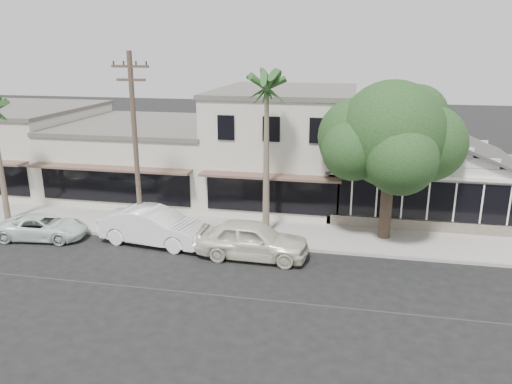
% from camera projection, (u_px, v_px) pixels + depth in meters
% --- Properties ---
extents(ground, '(140.00, 140.00, 0.00)m').
position_uv_depth(ground, '(311.00, 305.00, 18.44)').
color(ground, black).
rests_on(ground, ground).
extents(sidewalk_north, '(90.00, 3.50, 0.15)m').
position_uv_depth(sidewalk_north, '(172.00, 226.00, 26.30)').
color(sidewalk_north, '#9E9991').
rests_on(sidewalk_north, ground).
extents(corner_shop, '(10.40, 8.60, 5.10)m').
position_uv_depth(corner_shop, '(421.00, 166.00, 28.46)').
color(corner_shop, white).
rests_on(corner_shop, ground).
extents(row_building_near, '(8.00, 10.00, 6.50)m').
position_uv_depth(row_building_near, '(285.00, 146.00, 30.79)').
color(row_building_near, beige).
rests_on(row_building_near, ground).
extents(row_building_midnear, '(10.00, 10.00, 4.20)m').
position_uv_depth(row_building_midnear, '(150.00, 158.00, 32.84)').
color(row_building_midnear, beige).
rests_on(row_building_midnear, ground).
extents(row_building_midfar, '(11.00, 10.00, 5.00)m').
position_uv_depth(row_building_midfar, '(8.00, 146.00, 34.75)').
color(row_building_midfar, beige).
rests_on(row_building_midfar, ground).
extents(utility_pole, '(1.80, 0.24, 9.00)m').
position_uv_depth(utility_pole, '(135.00, 142.00, 23.71)').
color(utility_pole, brown).
rests_on(utility_pole, ground).
extents(car_0, '(5.10, 2.15, 1.72)m').
position_uv_depth(car_0, '(252.00, 240.00, 22.33)').
color(car_0, silver).
rests_on(car_0, ground).
extents(car_1, '(5.50, 2.54, 1.75)m').
position_uv_depth(car_1, '(154.00, 226.00, 23.94)').
color(car_1, white).
rests_on(car_1, ground).
extents(car_2, '(4.48, 2.45, 1.19)m').
position_uv_depth(car_2, '(43.00, 227.00, 24.63)').
color(car_2, white).
rests_on(car_2, ground).
extents(shade_tree, '(7.00, 6.33, 7.76)m').
position_uv_depth(shade_tree, '(390.00, 136.00, 23.42)').
color(shade_tree, '#483A2C').
rests_on(shade_tree, ground).
extents(palm_east, '(2.82, 2.82, 8.53)m').
position_uv_depth(palm_east, '(267.00, 88.00, 23.03)').
color(palm_east, '#726651').
rests_on(palm_east, ground).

